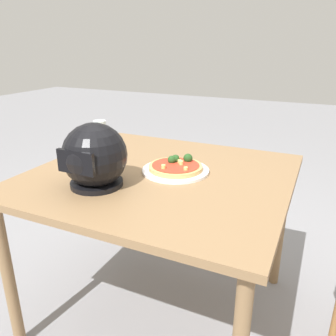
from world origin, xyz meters
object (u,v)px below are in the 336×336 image
(drinking_glass, at_px, (100,133))
(dining_table, at_px, (161,189))
(pizza, at_px, (176,166))
(motorcycle_helmet, at_px, (95,157))

(drinking_glass, bearing_deg, dining_table, 153.35)
(dining_table, distance_m, pizza, 0.13)
(motorcycle_helmet, bearing_deg, pizza, -128.51)
(pizza, height_order, motorcycle_helmet, motorcycle_helmet)
(dining_table, bearing_deg, pizza, -139.29)
(motorcycle_helmet, distance_m, drinking_glass, 0.58)
(pizza, relative_size, drinking_glass, 1.72)
(dining_table, height_order, drinking_glass, drinking_glass)
(motorcycle_helmet, xyz_separation_m, drinking_glass, (0.32, -0.48, -0.05))
(drinking_glass, bearing_deg, motorcycle_helmet, 123.75)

